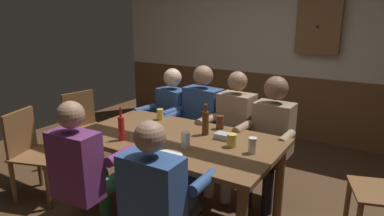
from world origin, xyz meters
name	(u,v)px	position (x,y,z in m)	size (l,w,h in m)	color
ground_plane	(181,212)	(0.00, 0.00, 0.00)	(6.47, 6.47, 0.00)	#4C331E
back_wall_upper	(280,12)	(0.00, 2.55, 1.80)	(5.39, 0.12, 1.76)	beige
back_wall_wainscot	(274,104)	(0.00, 2.55, 0.46)	(5.39, 0.12, 0.92)	brown
dining_table	(177,148)	(0.00, -0.05, 0.65)	(1.74, 0.97, 0.76)	brown
person_0	(168,117)	(-0.60, 0.66, 0.65)	(0.53, 0.57, 1.19)	#2D4C84
person_1	(199,119)	(-0.20, 0.67, 0.69)	(0.58, 0.54, 1.26)	#2D4C84
person_2	(232,127)	(0.19, 0.66, 0.67)	(0.50, 0.54, 1.23)	#997F60
person_3	(271,134)	(0.59, 0.66, 0.68)	(0.51, 0.53, 1.22)	#997F60
person_4	(85,169)	(-0.35, -0.75, 0.65)	(0.52, 0.54, 1.20)	#6B2D66
person_5	(159,196)	(0.35, -0.76, 0.65)	(0.54, 0.50, 1.17)	#2D4C84
chair_empty_near_left	(85,127)	(-1.55, 0.27, 0.48)	(0.52, 0.52, 0.88)	brown
chair_empty_far_end	(33,152)	(-1.39, -0.51, 0.48)	(0.56, 0.56, 0.88)	brown
condiment_caddy	(224,136)	(0.36, 0.12, 0.78)	(0.14, 0.10, 0.05)	#B2B7BC
plate_0	(168,156)	(0.18, -0.44, 0.76)	(0.22, 0.22, 0.01)	white
bottle_0	(121,128)	(-0.35, -0.35, 0.86)	(0.05, 0.05, 0.29)	red
bottle_1	(205,122)	(0.18, 0.13, 0.87)	(0.06, 0.06, 0.27)	#593314
pint_glass_0	(186,140)	(0.20, -0.22, 0.82)	(0.07, 0.07, 0.13)	white
pint_glass_1	(220,122)	(0.21, 0.34, 0.82)	(0.07, 0.07, 0.12)	#4C2D19
pint_glass_2	(252,145)	(0.68, -0.04, 0.82)	(0.06, 0.06, 0.12)	white
pint_glass_3	(160,114)	(-0.42, 0.27, 0.81)	(0.07, 0.07, 0.11)	#E5C64C
pint_glass_4	(232,140)	(0.49, 0.00, 0.81)	(0.08, 0.08, 0.11)	#E5C64C
wall_dart_cabinet	(319,26)	(0.56, 2.42, 1.61)	(0.56, 0.15, 0.70)	brown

